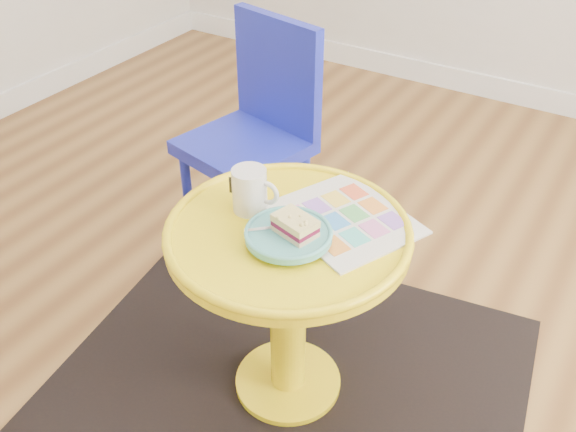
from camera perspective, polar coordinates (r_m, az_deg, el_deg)
The scene contains 10 objects.
floor at distance 2.10m, azimuth -0.02°, elevation -9.37°, with size 4.00×4.00×0.00m, color brown.
room_walls at distance 3.21m, azimuth -5.84°, elevation 9.08°, with size 4.00×4.00×4.00m.
rug at distance 1.93m, azimuth -0.00°, elevation -14.66°, with size 1.30×1.10×0.01m, color black.
side_table at distance 1.64m, azimuth -0.00°, elevation -5.66°, with size 0.60×0.60×0.56m.
chair at distance 2.18m, azimuth -2.72°, elevation 7.96°, with size 0.44×0.44×0.83m.
newspaper at distance 1.58m, azimuth 5.06°, elevation -0.20°, with size 0.33×0.28×0.01m, color silver.
mug at distance 1.57m, azimuth -3.35°, elevation 2.40°, with size 0.12×0.09×0.11m.
plate at distance 1.49m, azimuth 0.04°, elevation -1.70°, with size 0.20×0.20×0.02m.
cake_slice at distance 1.47m, azimuth 0.64°, elevation -0.84°, with size 0.11×0.09×0.04m.
fork at distance 1.49m, azimuth -0.96°, elevation -1.03°, with size 0.12×0.11×0.00m.
Camera 1 is at (0.78, -1.26, 1.49)m, focal length 40.00 mm.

